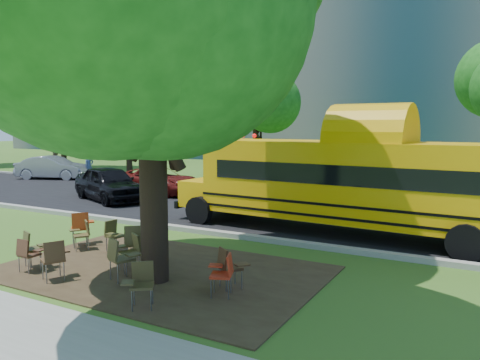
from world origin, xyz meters
The scene contains 29 objects.
ground centered at (0.00, 0.00, 0.00)m, with size 160.00×160.00×0.00m, color #33581B.
dirt_patch centered at (1.00, -0.50, 0.01)m, with size 7.00×4.50×0.03m, color #382819.
asphalt_road centered at (0.00, 7.00, 0.02)m, with size 80.00×8.00×0.04m, color black.
kerb_near centered at (0.00, 3.00, 0.07)m, with size 80.00×0.25×0.14m, color gray.
kerb_far centered at (0.00, 11.10, 0.07)m, with size 80.00×0.25×0.14m, color gray.
building_main centered at (-8.00, 36.00, 11.00)m, with size 38.00×16.00×22.00m, color #5F5F5B.
building_left centered at (-38.00, 40.00, 10.00)m, with size 26.00×14.00×20.00m, color #5F5F5B.
bg_tree_0 centered at (-12.00, 13.00, 4.57)m, with size 5.20×5.20×7.18m.
bg_tree_1 centered at (-20.00, 15.00, 5.39)m, with size 6.00×6.00×8.40m.
bg_tree_2 centered at (-5.00, 16.00, 4.21)m, with size 4.80×4.80×6.62m.
main_tree centered at (1.34, -1.06, 5.49)m, with size 7.20×7.20×9.10m.
school_bus centered at (4.17, 4.85, 1.58)m, with size 11.28×3.12×2.73m.
chair_0 centered at (-1.40, -1.96, 0.48)m, with size 0.50×0.45×0.77m.
chair_1 centered at (-1.61, -1.68, 0.52)m, with size 0.68×0.53×0.85m.
chair_2 centered at (-0.44, -2.06, 0.54)m, with size 0.57×0.72×0.87m.
chair_3 centered at (0.47, -0.81, 0.52)m, with size 0.70×0.55×0.84m.
chair_4 centered at (0.75, -1.44, 0.56)m, with size 0.73×0.58×0.91m.
chair_5 centered at (2.04, -2.30, 0.51)m, with size 0.55×0.69×0.82m.
chair_6 centered at (3.03, -1.13, 0.51)m, with size 0.64×0.56×0.82m.
chair_7 centered at (2.92, -0.76, 0.52)m, with size 0.71×0.56×0.83m.
chair_8 centered at (-2.19, 0.24, 0.57)m, with size 0.62×0.79×0.92m.
chair_9 centered at (-1.82, -0.05, 0.48)m, with size 0.66×0.52×0.77m.
chair_10 centered at (-1.02, 0.21, 0.50)m, with size 0.47×0.56×0.81m.
chair_11 centered at (0.24, -0.38, 0.59)m, with size 0.64×0.81×0.95m.
black_car centered at (-6.91, 6.13, 0.74)m, with size 1.75×4.35×1.48m, color black.
bg_car_silver centered at (-15.59, 10.39, 0.69)m, with size 1.46×4.20×1.38m, color gray.
bg_car_red centered at (-6.40, 8.74, 0.62)m, with size 2.05×4.44×1.23m, color #5F1310.
pedestrian_a centered at (-13.79, 11.51, 0.79)m, with size 0.58×0.38×1.58m, color #36497A.
pedestrian_b centered at (-17.06, 11.79, 0.81)m, with size 0.78×0.61×1.62m, color #83684E.
Camera 1 is at (7.35, -8.37, 3.20)m, focal length 35.00 mm.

